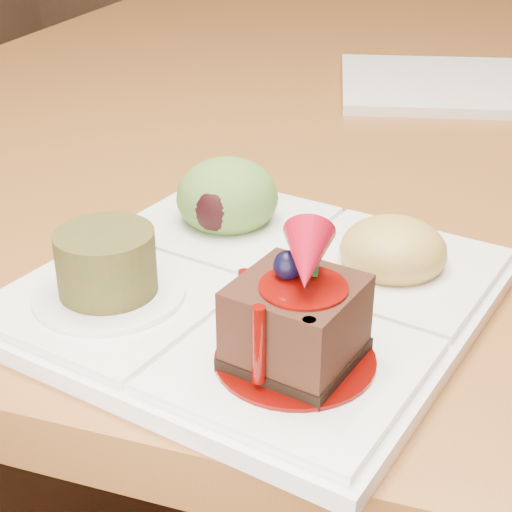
% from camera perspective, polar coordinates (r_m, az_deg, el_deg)
% --- Properties ---
extents(ground, '(6.00, 6.00, 0.00)m').
position_cam_1_polar(ground, '(1.58, 4.93, -12.75)').
color(ground, '#563218').
extents(dining_table, '(1.00, 1.80, 0.75)m').
position_cam_1_polar(dining_table, '(1.25, 6.21, 11.90)').
color(dining_table, brown).
rests_on(dining_table, ground).
extents(sampler_plate, '(0.33, 0.33, 0.11)m').
position_cam_1_polar(sampler_plate, '(0.52, 0.05, -1.09)').
color(sampler_plate, white).
rests_on(sampler_plate, dining_table).
extents(second_plate, '(0.29, 0.29, 0.01)m').
position_cam_1_polar(second_plate, '(1.02, 13.28, 12.06)').
color(second_plate, white).
rests_on(second_plate, dining_table).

